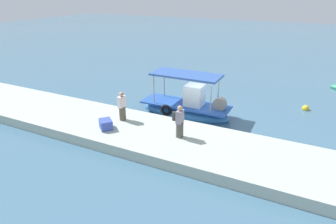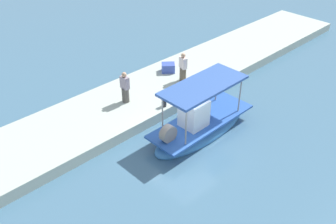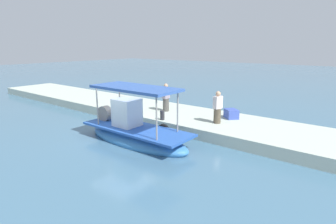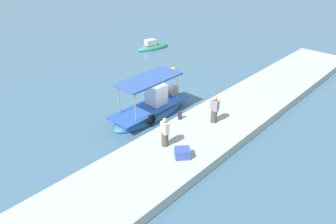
% 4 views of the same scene
% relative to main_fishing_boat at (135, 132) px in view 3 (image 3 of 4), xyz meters
% --- Properties ---
extents(ground_plane, '(120.00, 120.00, 0.00)m').
position_rel_main_fishing_boat_xyz_m(ground_plane, '(0.95, -0.02, -0.48)').
color(ground_plane, '#446D87').
extents(dock_quay, '(36.00, 4.28, 0.56)m').
position_rel_main_fishing_boat_xyz_m(dock_quay, '(0.95, -4.12, -0.20)').
color(dock_quay, '#B5C1B1').
rests_on(dock_quay, ground_plane).
extents(main_fishing_boat, '(5.87, 2.06, 3.01)m').
position_rel_main_fishing_boat_xyz_m(main_fishing_boat, '(0.00, 0.00, 0.00)').
color(main_fishing_boat, '#397BBC').
rests_on(main_fishing_boat, ground_plane).
extents(fisherman_near_bollard, '(0.38, 0.48, 1.69)m').
position_rel_main_fishing_boat_xyz_m(fisherman_near_bollard, '(1.31, -4.00, 0.84)').
color(fisherman_near_bollard, '#4F4C47').
rests_on(fisherman_near_bollard, dock_quay).
extents(fisherman_by_crate, '(0.44, 0.52, 1.67)m').
position_rel_main_fishing_boat_xyz_m(fisherman_by_crate, '(-2.44, -3.55, 0.84)').
color(fisherman_by_crate, brown).
rests_on(fisherman_by_crate, dock_quay).
extents(mooring_bollard, '(0.24, 0.24, 0.50)m').
position_rel_main_fishing_boat_xyz_m(mooring_bollard, '(0.20, -2.29, 0.33)').
color(mooring_bollard, '#2D2D33').
rests_on(mooring_bollard, dock_quay).
extents(cargo_crate, '(0.97, 0.95, 0.50)m').
position_rel_main_fishing_boat_xyz_m(cargo_crate, '(-2.59, -4.89, 0.33)').
color(cargo_crate, '#3C54B4').
rests_on(cargo_crate, dock_quay).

